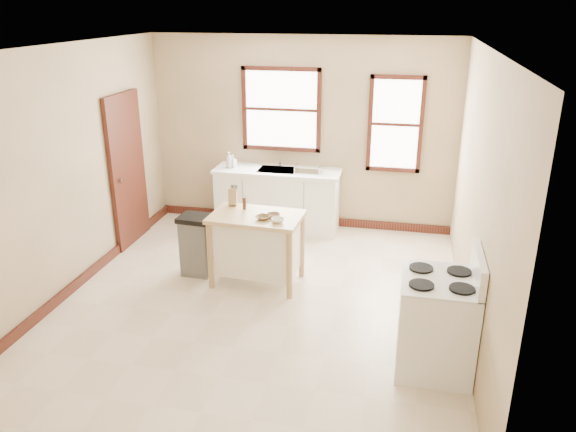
% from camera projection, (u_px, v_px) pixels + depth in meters
% --- Properties ---
extents(floor, '(5.00, 5.00, 0.00)m').
position_uv_depth(floor, '(260.00, 300.00, 6.47)').
color(floor, '#F6E0C3').
rests_on(floor, ground).
extents(ceiling, '(5.00, 5.00, 0.00)m').
position_uv_depth(ceiling, '(255.00, 47.00, 5.48)').
color(ceiling, white).
rests_on(ceiling, ground).
extents(wall_back, '(4.50, 0.04, 2.80)m').
position_uv_depth(wall_back, '(302.00, 134.00, 8.26)').
color(wall_back, '#D0AC89').
rests_on(wall_back, ground).
extents(wall_left, '(0.04, 5.00, 2.80)m').
position_uv_depth(wall_left, '(68.00, 172.00, 6.41)').
color(wall_left, '#D0AC89').
rests_on(wall_left, ground).
extents(wall_right, '(0.04, 5.00, 2.80)m').
position_uv_depth(wall_right, '(478.00, 198.00, 5.54)').
color(wall_right, '#D0AC89').
rests_on(wall_right, ground).
extents(window_main, '(1.17, 0.06, 1.22)m').
position_uv_depth(window_main, '(281.00, 109.00, 8.17)').
color(window_main, black).
rests_on(window_main, wall_back).
extents(window_side, '(0.77, 0.06, 1.37)m').
position_uv_depth(window_side, '(395.00, 124.00, 7.91)').
color(window_side, black).
rests_on(window_side, wall_back).
extents(door_left, '(0.06, 0.90, 2.10)m').
position_uv_depth(door_left, '(128.00, 170.00, 7.72)').
color(door_left, black).
rests_on(door_left, ground).
extents(baseboard_back, '(4.50, 0.04, 0.12)m').
position_uv_depth(baseboard_back, '(300.00, 219.00, 8.71)').
color(baseboard_back, black).
rests_on(baseboard_back, ground).
extents(baseboard_left, '(0.04, 5.00, 0.12)m').
position_uv_depth(baseboard_left, '(85.00, 277.00, 6.88)').
color(baseboard_left, black).
rests_on(baseboard_left, ground).
extents(sink_counter, '(1.86, 0.62, 0.92)m').
position_uv_depth(sink_counter, '(278.00, 199.00, 8.38)').
color(sink_counter, white).
rests_on(sink_counter, ground).
extents(faucet, '(0.03, 0.03, 0.22)m').
position_uv_depth(faucet, '(280.00, 159.00, 8.34)').
color(faucet, silver).
rests_on(faucet, sink_counter).
extents(soap_bottle_a, '(0.11, 0.11, 0.24)m').
position_uv_depth(soap_bottle_a, '(229.00, 160.00, 8.26)').
color(soap_bottle_a, '#B2B2B2').
rests_on(soap_bottle_a, sink_counter).
extents(soap_bottle_b, '(0.11, 0.11, 0.19)m').
position_uv_depth(soap_bottle_b, '(233.00, 161.00, 8.29)').
color(soap_bottle_b, '#B2B2B2').
rests_on(soap_bottle_b, sink_counter).
extents(dish_rack, '(0.45, 0.40, 0.09)m').
position_uv_depth(dish_rack, '(308.00, 169.00, 8.06)').
color(dish_rack, silver).
rests_on(dish_rack, sink_counter).
extents(kitchen_island, '(1.11, 0.74, 0.87)m').
position_uv_depth(kitchen_island, '(257.00, 249.00, 6.74)').
color(kitchen_island, tan).
rests_on(kitchen_island, ground).
extents(knife_block, '(0.12, 0.12, 0.20)m').
position_uv_depth(knife_block, '(233.00, 197.00, 6.87)').
color(knife_block, tan).
rests_on(knife_block, kitchen_island).
extents(pepper_grinder, '(0.06, 0.06, 0.15)m').
position_uv_depth(pepper_grinder, '(244.00, 203.00, 6.75)').
color(pepper_grinder, '#442612').
rests_on(pepper_grinder, kitchen_island).
extents(bowl_a, '(0.22, 0.22, 0.04)m').
position_uv_depth(bowl_a, '(263.00, 218.00, 6.45)').
color(bowl_a, brown).
rests_on(bowl_a, kitchen_island).
extents(bowl_b, '(0.20, 0.20, 0.04)m').
position_uv_depth(bowl_b, '(274.00, 215.00, 6.54)').
color(bowl_b, brown).
rests_on(bowl_b, kitchen_island).
extents(bowl_c, '(0.19, 0.19, 0.05)m').
position_uv_depth(bowl_c, '(277.00, 220.00, 6.36)').
color(bowl_c, white).
rests_on(bowl_c, kitchen_island).
extents(trash_bin, '(0.42, 0.37, 0.78)m').
position_uv_depth(trash_bin, '(197.00, 245.00, 6.97)').
color(trash_bin, '#595957').
rests_on(trash_bin, ground).
extents(gas_stove, '(0.74, 0.74, 1.18)m').
position_uv_depth(gas_stove, '(437.00, 311.00, 5.09)').
color(gas_stove, white).
rests_on(gas_stove, ground).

